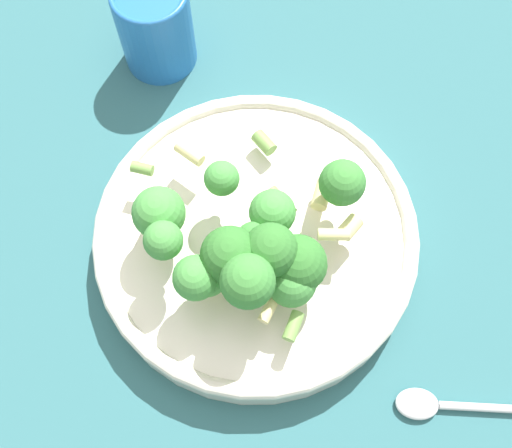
{
  "coord_description": "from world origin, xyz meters",
  "views": [
    {
      "loc": [
        0.02,
        -0.2,
        0.52
      ],
      "look_at": [
        0.0,
        0.0,
        0.05
      ],
      "focal_mm": 42.0,
      "sensor_mm": 36.0,
      "label": 1
    }
  ],
  "objects": [
    {
      "name": "ground_plane",
      "position": [
        0.0,
        0.0,
        0.0
      ],
      "size": [
        3.0,
        3.0,
        0.0
      ],
      "primitive_type": "plane",
      "color": "#2D6066"
    },
    {
      "name": "pasta_salad",
      "position": [
        -0.0,
        -0.03,
        0.08
      ],
      "size": [
        0.2,
        0.19,
        0.08
      ],
      "color": "#8CB766",
      "rests_on": "bowl"
    },
    {
      "name": "bowl",
      "position": [
        0.0,
        0.0,
        0.02
      ],
      "size": [
        0.29,
        0.29,
        0.04
      ],
      "color": "silver",
      "rests_on": "ground_plane"
    },
    {
      "name": "cup",
      "position": [
        -0.12,
        0.21,
        0.05
      ],
      "size": [
        0.08,
        0.08,
        0.09
      ],
      "color": "#2366B2",
      "rests_on": "ground_plane"
    },
    {
      "name": "spoon",
      "position": [
        0.18,
        -0.13,
        0.01
      ],
      "size": [
        0.18,
        0.03,
        0.01
      ],
      "rotation": [
        0.0,
        0.0,
        9.46
      ],
      "color": "silver",
      "rests_on": "ground_plane"
    }
  ]
}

